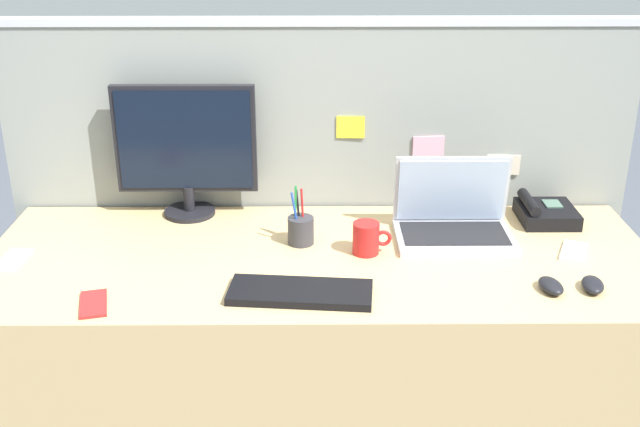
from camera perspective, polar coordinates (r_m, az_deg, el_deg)
desk at (r=2.53m, az=0.01°, el=-10.54°), size 2.05×0.80×0.72m
cubicle_divider at (r=2.76m, az=-0.06°, el=0.18°), size 2.15×0.08×1.37m
desktop_monitor at (r=2.61m, az=-9.91°, el=4.99°), size 0.47×0.17×0.45m
laptop at (r=2.50m, az=9.83°, el=-0.28°), size 0.37×0.26×0.25m
desk_phone at (r=2.69m, az=16.29°, el=0.07°), size 0.18×0.20×0.08m
keyboard_main at (r=2.12m, az=-1.46°, el=-5.85°), size 0.41×0.19×0.02m
computer_mouse_right_hand at (r=2.24m, az=16.70°, el=-5.14°), size 0.08×0.11×0.03m
computer_mouse_left_hand at (r=2.28m, az=19.52°, el=-4.99°), size 0.08×0.11×0.03m
pen_cup at (r=2.41m, az=-1.44°, el=-1.20°), size 0.08×0.08×0.18m
cell_phone_white_slab at (r=2.49m, az=18.26°, el=-2.69°), size 0.12×0.16×0.01m
cell_phone_red_case at (r=2.17m, az=-16.41°, el=-6.42°), size 0.10×0.16×0.01m
cell_phone_silver_slab at (r=2.49m, az=-21.79°, el=-3.19°), size 0.08×0.15×0.01m
coffee_mug at (r=2.35m, az=3.48°, el=-1.84°), size 0.12×0.08×0.10m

